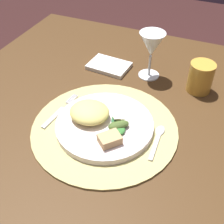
{
  "coord_description": "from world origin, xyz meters",
  "views": [
    {
      "loc": [
        0.17,
        -0.56,
        1.3
      ],
      "look_at": [
        -0.07,
        0.01,
        0.76
      ],
      "focal_mm": 47.69,
      "sensor_mm": 36.0,
      "label": 1
    }
  ],
  "objects": [
    {
      "name": "fork",
      "position": [
        -0.21,
        -0.04,
        0.75
      ],
      "size": [
        0.03,
        0.16,
        0.0
      ],
      "color": "silver",
      "rests_on": "placemat"
    },
    {
      "name": "pasta_serving",
      "position": [
        -0.11,
        -0.04,
        0.78
      ],
      "size": [
        0.11,
        0.1,
        0.04
      ],
      "primitive_type": "ellipsoid",
      "rotation": [
        0.0,
        0.0,
        3.15
      ],
      "color": "#E3D36D",
      "rests_on": "dinner_plate"
    },
    {
      "name": "spoon",
      "position": [
        0.07,
        -0.02,
        0.75
      ],
      "size": [
        0.02,
        0.13,
        0.01
      ],
      "color": "silver",
      "rests_on": "placemat"
    },
    {
      "name": "wine_glass",
      "position": [
        -0.04,
        0.24,
        0.85
      ],
      "size": [
        0.08,
        0.08,
        0.15
      ],
      "color": "silver",
      "rests_on": "dining_table"
    },
    {
      "name": "amber_tumbler",
      "position": [
        0.13,
        0.23,
        0.79
      ],
      "size": [
        0.07,
        0.07,
        0.09
      ],
      "primitive_type": "cylinder",
      "color": "gold",
      "rests_on": "dining_table"
    },
    {
      "name": "placemat",
      "position": [
        -0.07,
        -0.04,
        0.75
      ],
      "size": [
        0.39,
        0.39,
        0.01
      ],
      "primitive_type": "cylinder",
      "color": "tan",
      "rests_on": "dining_table"
    },
    {
      "name": "bread_piece",
      "position": [
        -0.03,
        -0.1,
        0.78
      ],
      "size": [
        0.06,
        0.07,
        0.02
      ],
      "primitive_type": "cube",
      "rotation": [
        0.0,
        0.0,
        0.84
      ],
      "color": "tan",
      "rests_on": "dinner_plate"
    },
    {
      "name": "dining_table",
      "position": [
        0.0,
        0.0,
        0.58
      ],
      "size": [
        1.2,
        1.09,
        0.74
      ],
      "color": "#442C15",
      "rests_on": "ground"
    },
    {
      "name": "dinner_plate",
      "position": [
        -0.07,
        -0.04,
        0.76
      ],
      "size": [
        0.26,
        0.26,
        0.02
      ],
      "primitive_type": "cylinder",
      "color": "silver",
      "rests_on": "placemat"
    },
    {
      "name": "napkin",
      "position": [
        -0.18,
        0.24,
        0.75
      ],
      "size": [
        0.14,
        0.1,
        0.01
      ],
      "primitive_type": "cube",
      "rotation": [
        0.0,
        0.0,
        -0.07
      ],
      "color": "white",
      "rests_on": "dining_table"
    },
    {
      "name": "salad_greens",
      "position": [
        -0.03,
        -0.05,
        0.77
      ],
      "size": [
        0.07,
        0.09,
        0.03
      ],
      "color": "#295F37",
      "rests_on": "dinner_plate"
    }
  ]
}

